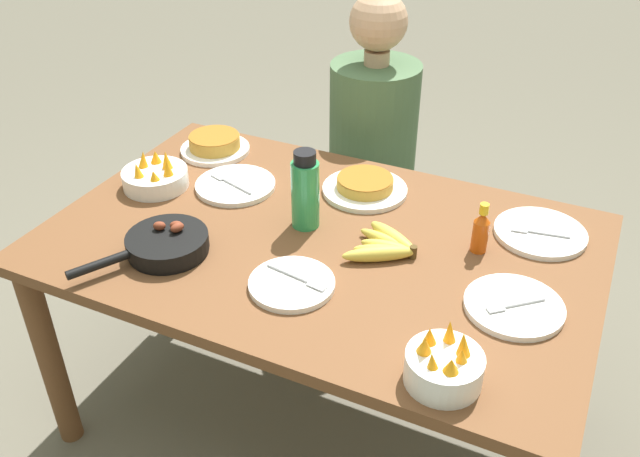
# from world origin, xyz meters

# --- Properties ---
(ground_plane) EXTENTS (14.00, 14.00, 0.00)m
(ground_plane) POSITION_xyz_m (0.00, 0.00, 0.00)
(ground_plane) COLOR #666051
(dining_table) EXTENTS (1.49, 0.96, 0.71)m
(dining_table) POSITION_xyz_m (0.00, 0.00, 0.62)
(dining_table) COLOR brown
(dining_table) RESTS_ON ground_plane
(banana_bunch) EXTENTS (0.19, 0.22, 0.04)m
(banana_bunch) POSITION_xyz_m (0.19, 0.01, 0.73)
(banana_bunch) COLOR gold
(banana_bunch) RESTS_ON dining_table
(skillet) EXTENTS (0.25, 0.35, 0.08)m
(skillet) POSITION_xyz_m (-0.34, -0.24, 0.74)
(skillet) COLOR black
(skillet) RESTS_ON dining_table
(frittata_plate_center) EXTENTS (0.26, 0.26, 0.05)m
(frittata_plate_center) POSITION_xyz_m (0.02, 0.28, 0.73)
(frittata_plate_center) COLOR white
(frittata_plate_center) RESTS_ON dining_table
(frittata_plate_side) EXTENTS (0.23, 0.23, 0.06)m
(frittata_plate_side) POSITION_xyz_m (-0.54, 0.32, 0.74)
(frittata_plate_side) COLOR white
(frittata_plate_side) RESTS_ON dining_table
(empty_plate_near_front) EXTENTS (0.24, 0.24, 0.02)m
(empty_plate_near_front) POSITION_xyz_m (0.55, -0.08, 0.72)
(empty_plate_near_front) COLOR white
(empty_plate_near_front) RESTS_ON dining_table
(empty_plate_far_left) EXTENTS (0.25, 0.25, 0.02)m
(empty_plate_far_left) POSITION_xyz_m (-0.35, 0.14, 0.72)
(empty_plate_far_left) COLOR white
(empty_plate_far_left) RESTS_ON dining_table
(empty_plate_far_right) EXTENTS (0.25, 0.25, 0.02)m
(empty_plate_far_right) POSITION_xyz_m (0.55, 0.27, 0.72)
(empty_plate_far_right) COLOR white
(empty_plate_far_right) RESTS_ON dining_table
(empty_plate_mid_edge) EXTENTS (0.22, 0.22, 0.02)m
(empty_plate_mid_edge) POSITION_xyz_m (0.03, -0.23, 0.72)
(empty_plate_mid_edge) COLOR white
(empty_plate_mid_edge) RESTS_ON dining_table
(fruit_bowl_mango) EXTENTS (0.16, 0.16, 0.13)m
(fruit_bowl_mango) POSITION_xyz_m (0.46, -0.37, 0.75)
(fruit_bowl_mango) COLOR white
(fruit_bowl_mango) RESTS_ON dining_table
(fruit_bowl_citrus) EXTENTS (0.20, 0.20, 0.11)m
(fruit_bowl_citrus) POSITION_xyz_m (-0.58, 0.04, 0.74)
(fruit_bowl_citrus) COLOR white
(fruit_bowl_citrus) RESTS_ON dining_table
(water_bottle) EXTENTS (0.08, 0.08, 0.23)m
(water_bottle) POSITION_xyz_m (-0.06, 0.04, 0.82)
(water_bottle) COLOR #2D9351
(water_bottle) RESTS_ON dining_table
(hot_sauce_bottle) EXTENTS (0.04, 0.04, 0.14)m
(hot_sauce_bottle) POSITION_xyz_m (0.41, 0.13, 0.77)
(hot_sauce_bottle) COLOR #C64C0F
(hot_sauce_bottle) RESTS_ON dining_table
(person_figure) EXTENTS (0.36, 0.36, 1.19)m
(person_figure) POSITION_xyz_m (-0.14, 0.75, 0.49)
(person_figure) COLOR black
(person_figure) RESTS_ON ground_plane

